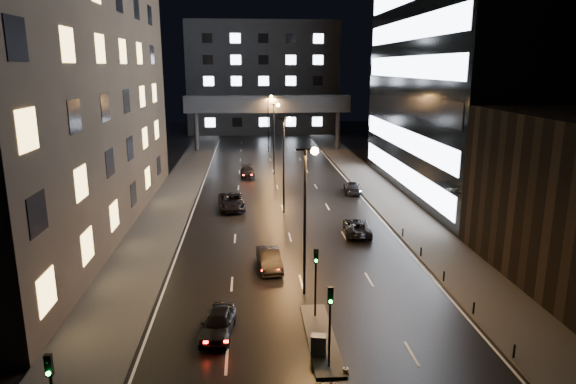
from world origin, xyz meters
name	(u,v)px	position (x,y,z in m)	size (l,w,h in m)	color
ground	(277,187)	(0.00, 40.00, 0.00)	(160.00, 160.00, 0.00)	black
sidewalk_left	(174,198)	(-12.50, 35.00, 0.07)	(5.00, 110.00, 0.15)	#383533
sidewalk_right	(382,194)	(12.50, 35.00, 0.07)	(5.00, 110.00, 0.15)	#383533
building_left	(27,9)	(-22.50, 24.00, 20.00)	(15.00, 48.00, 40.00)	#2D2319
building_right_glass	(496,1)	(25.00, 36.00, 22.50)	(20.00, 36.00, 45.00)	black
building_far	(263,78)	(0.00, 98.00, 12.50)	(34.00, 14.00, 25.00)	#333335
skybridge	(268,105)	(0.00, 70.00, 8.34)	(30.00, 3.00, 10.00)	#333335
median_island	(321,337)	(0.30, 2.00, 0.07)	(1.60, 8.00, 0.15)	#383533
traffic_signal_near	(316,271)	(0.30, 4.49, 3.09)	(0.28, 0.34, 4.40)	black
traffic_signal_far	(330,314)	(0.30, -1.01, 3.09)	(0.28, 0.34, 4.40)	black
bollard_row	(458,292)	(10.20, 6.50, 0.45)	(0.12, 25.12, 0.90)	black
streetlight_near	(307,202)	(0.16, 8.00, 6.50)	(1.45, 0.50, 10.15)	black
streetlight_mid_a	(285,152)	(0.16, 28.00, 6.50)	(1.45, 0.50, 10.15)	black
streetlight_mid_b	(275,129)	(0.16, 48.00, 6.50)	(1.45, 0.50, 10.15)	black
streetlight_far	(269,116)	(0.16, 68.00, 6.50)	(1.45, 0.50, 10.15)	black
car_away_a	(218,323)	(-5.59, 2.94, 0.74)	(1.75, 4.35, 1.48)	black
car_away_b	(269,259)	(-2.20, 12.71, 0.75)	(1.59, 4.55, 1.50)	black
car_away_c	(232,202)	(-5.58, 30.03, 0.82)	(2.71, 5.88, 1.63)	black
car_away_d	(247,172)	(-3.82, 46.57, 0.69)	(1.94, 4.76, 1.38)	black
car_toward_a	(357,227)	(6.29, 20.41, 0.71)	(2.36, 5.11, 1.42)	black
car_toward_b	(352,187)	(9.00, 36.23, 0.69)	(1.93, 4.74, 1.38)	black
utility_cabinet	(319,345)	(-0.10, 0.05, 0.73)	(0.80, 0.54, 1.17)	#505052
cone_b	(346,370)	(1.07, -1.56, 0.24)	(0.39, 0.39, 0.47)	orange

